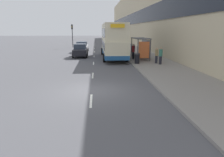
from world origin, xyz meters
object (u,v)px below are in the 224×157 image
bus_shelter (142,44)px  pedestrian_2 (142,48)px  pedestrian_at_shelter (161,56)px  pedestrian_4 (133,51)px  double_decker_bus_near (113,40)px  pedestrian_1 (157,55)px  car_1 (82,47)px  litter_bin (137,58)px  car_0 (80,51)px  traffic_light_far_kerb (72,32)px  pedestrian_3 (149,51)px

bus_shelter → pedestrian_2: bus_shelter is taller
pedestrian_2 → bus_shelter: bearing=-102.7°
pedestrian_at_shelter → pedestrian_4: 4.32m
double_decker_bus_near → pedestrian_1: bearing=-51.7°
car_1 → pedestrian_2: pedestrian_2 is taller
bus_shelter → litter_bin: bearing=-111.5°
car_0 → pedestrian_at_shelter: pedestrian_at_shelter is taller
pedestrian_at_shelter → traffic_light_far_kerb: (-11.22, 21.71, 2.09)m
car_0 → pedestrian_3: bearing=159.6°
bus_shelter → pedestrian_3: (0.91, 0.45, -0.79)m
car_0 → litter_bin: (6.37, -6.72, -0.18)m
litter_bin → car_0: bearing=133.4°
pedestrian_3 → pedestrian_at_shelter: bearing=-88.2°
double_decker_bus_near → pedestrian_2: double_decker_bus_near is taller
car_1 → double_decker_bus_near: bearing=120.9°
car_0 → pedestrian_3: pedestrian_3 is taller
traffic_light_far_kerb → pedestrian_2: bearing=-49.9°
bus_shelter → pedestrian_4: bus_shelter is taller
car_0 → pedestrian_2: pedestrian_2 is taller
pedestrian_1 → car_1: bearing=124.1°
bus_shelter → pedestrian_1: 3.30m
pedestrian_4 → traffic_light_far_kerb: (-9.11, 17.94, 2.05)m
pedestrian_at_shelter → pedestrian_4: size_ratio=0.95×
double_decker_bus_near → pedestrian_4: (2.23, -2.16, -1.21)m
pedestrian_2 → pedestrian_3: bearing=-91.8°
bus_shelter → pedestrian_at_shelter: bearing=-74.5°
traffic_light_far_kerb → pedestrian_4: bearing=-63.1°
pedestrian_2 → traffic_light_far_kerb: size_ratio=0.37×
pedestrian_3 → traffic_light_far_kerb: traffic_light_far_kerb is taller
car_1 → traffic_light_far_kerb: size_ratio=0.94×
double_decker_bus_near → pedestrian_3: 4.69m
pedestrian_3 → pedestrian_4: 2.02m
litter_bin → traffic_light_far_kerb: 23.00m
pedestrian_1 → double_decker_bus_near: bearing=128.3°
pedestrian_2 → car_1: bearing=150.3°
pedestrian_4 → traffic_light_far_kerb: size_ratio=0.39×
pedestrian_2 → traffic_light_far_kerb: traffic_light_far_kerb is taller
pedestrian_2 → traffic_light_far_kerb: bearing=130.1°
car_1 → pedestrian_2: size_ratio=2.55×
car_0 → traffic_light_far_kerb: bearing=-79.8°
double_decker_bus_near → litter_bin: (2.08, -5.27, -1.62)m
bus_shelter → car_0: bus_shelter is taller
pedestrian_at_shelter → pedestrian_3: 4.22m
pedestrian_at_shelter → litter_bin: 2.39m
double_decker_bus_near → litter_bin: size_ratio=10.33×
car_0 → pedestrian_3: (8.50, -3.17, 0.23)m
bus_shelter → pedestrian_2: bearing=77.3°
car_0 → pedestrian_3: size_ratio=2.05×
car_0 → pedestrian_4: size_ratio=2.08×
pedestrian_1 → pedestrian_3: bearing=88.8°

